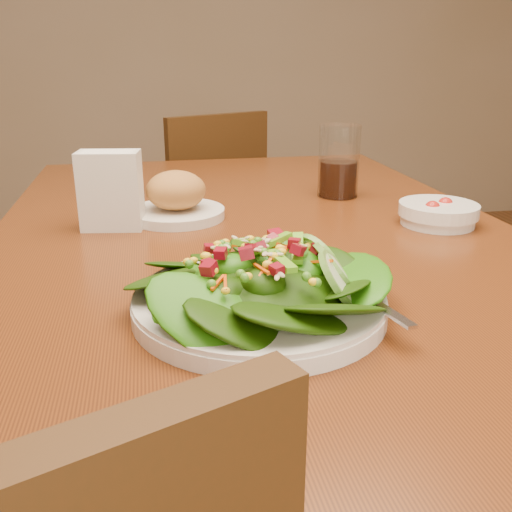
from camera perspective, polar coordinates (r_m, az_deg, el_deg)
name	(u,v)px	position (r m, az deg, el deg)	size (l,w,h in m)	color
dining_table	(258,286)	(1.01, 0.20, -3.00)	(0.90, 1.40, 0.75)	#622C0E
chair_far	(203,225)	(2.06, -5.34, 3.07)	(0.52, 0.52, 0.85)	#3A210C
salad_plate	(268,287)	(0.67, 1.19, -3.11)	(0.30, 0.30, 0.09)	white
bread_plate	(176,199)	(1.06, -7.98, 5.65)	(0.18, 0.18, 0.09)	white
tomato_bowl	(438,213)	(1.06, 17.75, 4.08)	(0.14, 0.14, 0.05)	white
drinking_glass	(339,166)	(1.22, 8.26, 8.87)	(0.09, 0.09, 0.15)	silver
napkin_holder	(111,188)	(1.01, -14.33, 6.56)	(0.11, 0.07, 0.13)	white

